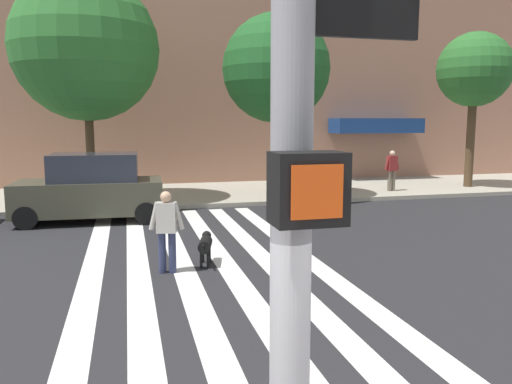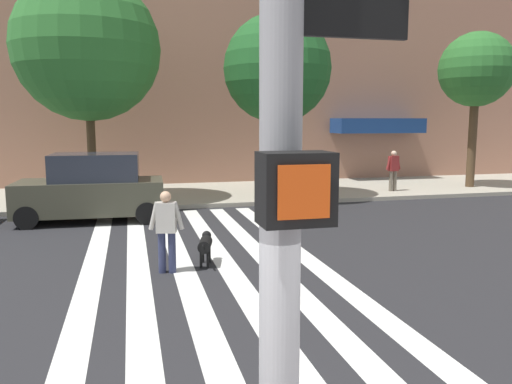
{
  "view_description": "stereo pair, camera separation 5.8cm",
  "coord_description": "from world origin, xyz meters",
  "views": [
    {
      "loc": [
        -0.82,
        -2.32,
        3.01
      ],
      "look_at": [
        1.85,
        8.1,
        1.47
      ],
      "focal_mm": 35.38,
      "sensor_mm": 36.0,
      "label": 1
    },
    {
      "loc": [
        -0.76,
        -2.33,
        3.01
      ],
      "look_at": [
        1.85,
        8.1,
        1.47
      ],
      "focal_mm": 35.38,
      "sensor_mm": 36.0,
      "label": 2
    }
  ],
  "objects": [
    {
      "name": "pedestrian_dog_walker",
      "position": [
        -0.12,
        7.52,
        0.93
      ],
      "size": [
        0.7,
        0.32,
        1.64
      ],
      "color": "#282D4C",
      "rests_on": "ground_plane"
    },
    {
      "name": "sidewalk_far",
      "position": [
        0.0,
        17.7,
        0.07
      ],
      "size": [
        80.0,
        6.0,
        0.15
      ],
      "primitive_type": "cube",
      "color": "#A39D8A",
      "rests_on": "ground_plane"
    },
    {
      "name": "parked_scooter",
      "position": [
        4.85,
        13.33,
        0.48
      ],
      "size": [
        1.63,
        0.5,
        1.11
      ],
      "color": "black",
      "rests_on": "ground_plane"
    },
    {
      "name": "pedestrian_bystander",
      "position": [
        9.58,
        16.06,
        1.08
      ],
      "size": [
        0.71,
        0.3,
        1.64
      ],
      "color": "#6B6051",
      "rests_on": "sidewalk_far"
    },
    {
      "name": "street_tree_middle",
      "position": [
        4.56,
        15.73,
        4.87
      ],
      "size": [
        3.95,
        3.95,
        6.71
      ],
      "color": "#4C3823",
      "rests_on": "sidewalk_far"
    },
    {
      "name": "ground_plane",
      "position": [
        0.0,
        7.35,
        0.0
      ],
      "size": [
        160.0,
        160.0,
        0.0
      ],
      "primitive_type": "plane",
      "color": "#232326"
    },
    {
      "name": "street_tree_further",
      "position": [
        13.51,
        16.47,
        5.08
      ],
      "size": [
        3.12,
        3.12,
        6.53
      ],
      "color": "#4C3823",
      "rests_on": "sidewalk_far"
    },
    {
      "name": "dog_on_leash",
      "position": [
        0.7,
        7.9,
        0.44
      ],
      "size": [
        0.41,
        1.0,
        0.65
      ],
      "color": "black",
      "rests_on": "ground_plane"
    },
    {
      "name": "parked_car_behind_first",
      "position": [
        -1.9,
        13.36,
        0.98
      ],
      "size": [
        4.31,
        2.14,
        2.03
      ],
      "color": "#3C3C2E",
      "rests_on": "ground_plane"
    },
    {
      "name": "street_tree_nearest",
      "position": [
        -2.06,
        16.2,
        5.44
      ],
      "size": [
        4.95,
        4.95,
        7.77
      ],
      "color": "#4C3823",
      "rests_on": "sidewalk_far"
    },
    {
      "name": "crosswalk_stripes",
      "position": [
        0.67,
        7.35,
        0.0
      ],
      "size": [
        4.95,
        14.1,
        0.01
      ],
      "color": "silver",
      "rests_on": "ground_plane"
    }
  ]
}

